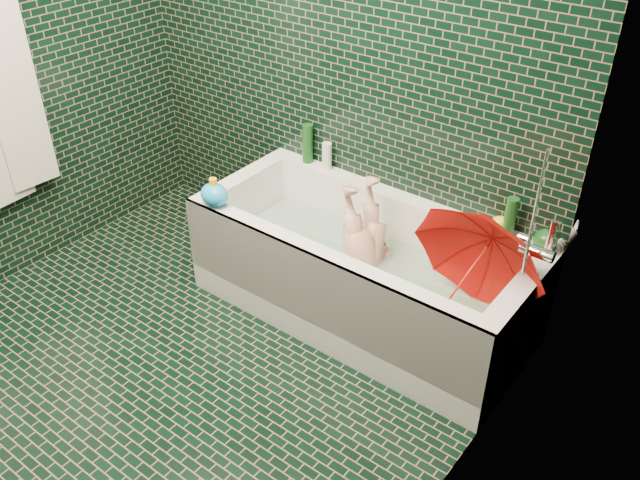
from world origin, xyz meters
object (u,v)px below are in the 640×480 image
Objects in this scene: bathtub at (361,281)px; child at (367,261)px; rubber_duck at (502,222)px; umbrella at (466,276)px; bath_toy at (214,194)px.

bathtub is 2.03× the size of child.
bathtub is 14.71× the size of rubber_duck.
bathtub is 2.88× the size of umbrella.
umbrella is at bearing -7.92° from bathtub.
umbrella is at bearing 91.12° from child.
umbrella is 5.10× the size of rubber_duck.
bathtub is at bearing -179.52° from umbrella.
bathtub is at bearing 19.55° from bath_toy.
umbrella is at bearing -95.75° from rubber_duck.
rubber_duck is 0.73× the size of bath_toy.
rubber_duck is at bearing 24.04° from bath_toy.
child is at bearing 176.05° from umbrella.
umbrella is (0.58, -0.13, 0.25)m from child.
rubber_duck is at bearing 133.73° from child.
bath_toy is (-1.27, -0.22, 0.06)m from umbrella.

